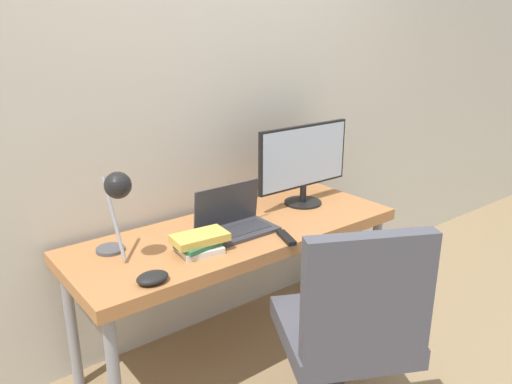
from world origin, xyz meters
TOP-DOWN VIEW (x-y plane):
  - ground_plane at (0.00, 0.00)m, footprint 12.00×12.00m
  - wall_back at (0.00, 0.68)m, footprint 8.00×0.05m
  - desk at (0.00, 0.31)m, footprint 1.68×0.62m
  - laptop at (-0.03, 0.29)m, footprint 0.37×0.21m
  - monitor at (0.51, 0.38)m, footprint 0.62×0.21m
  - desk_lamp at (-0.60, 0.32)m, footprint 0.13×0.27m
  - office_chair at (0.02, -0.43)m, footprint 0.69×0.68m
  - book_stack at (-0.29, 0.20)m, footprint 0.25×0.21m
  - tv_remote at (0.10, 0.06)m, footprint 0.09×0.16m
  - game_controller at (-0.58, 0.07)m, footprint 0.13×0.10m

SIDE VIEW (x-z plane):
  - ground_plane at x=0.00m, z-range 0.00..0.00m
  - office_chair at x=0.02m, z-range 0.05..1.02m
  - desk at x=0.00m, z-range 0.29..0.99m
  - tv_remote at x=0.10m, z-range 0.70..0.72m
  - game_controller at x=-0.58m, z-range 0.70..0.74m
  - book_stack at x=-0.29m, z-range 0.70..0.79m
  - laptop at x=-0.03m, z-range 0.64..0.86m
  - monitor at x=0.51m, z-range 0.73..1.18m
  - desk_lamp at x=-0.60m, z-range 0.79..1.19m
  - wall_back at x=0.00m, z-range 0.00..2.60m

